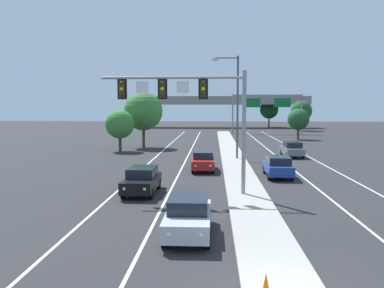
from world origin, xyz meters
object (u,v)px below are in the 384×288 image
Objects in this scene: car_oncoming_black at (142,180)px; tree_far_left_c at (143,111)px; car_receding_blue at (278,166)px; tree_far_right_a at (298,119)px; car_oncoming_silver at (188,216)px; traffic_cone_median_nose at (266,287)px; highway_sign_gantry at (267,101)px; tree_far_right_c at (301,111)px; car_oncoming_red at (203,161)px; overhead_signal_mast at (193,102)px; tree_far_left_b at (120,124)px; tree_far_right_b at (269,110)px; car_receding_grey at (292,149)px; street_lamp_median at (235,101)px.

car_oncoming_black is 0.63× the size of tree_far_left_c.
tree_far_right_a reaches higher than car_receding_blue.
car_oncoming_silver is 51.25m from tree_far_right_a.
traffic_cone_median_nose is at bearing -99.74° from car_receding_blue.
highway_sign_gantry is 33.20m from tree_far_left_c.
tree_far_right_c reaches higher than car_receding_blue.
car_oncoming_red is at bearing -103.67° from highway_sign_gantry.
tree_far_right_c is 1.31× the size of tree_far_right_a.
overhead_signal_mast reaches higher than tree_far_left_b.
car_oncoming_red is 0.92× the size of tree_far_left_b.
traffic_cone_median_nose is (-3.43, -19.98, -0.31)m from car_receding_blue.
overhead_signal_mast is at bearing 91.56° from car_oncoming_silver.
traffic_cone_median_nose is 0.15× the size of tree_far_left_b.
overhead_signal_mast is at bearing -132.44° from car_receding_blue.
tree_far_left_c is (-7.87, 35.26, 3.82)m from car_oncoming_silver.
car_oncoming_black and car_receding_blue have the same top height.
overhead_signal_mast is 11.44× the size of traffic_cone_median_nose.
car_oncoming_black is at bearing -104.97° from highway_sign_gantry.
tree_far_right_b reaches higher than tree_far_right_a.
highway_sign_gantry is 2.70× the size of tree_far_right_a.
highway_sign_gantry is at bearing 79.80° from car_oncoming_silver.
car_receding_grey is at bearing -103.02° from tree_far_right_a.
tree_far_left_b is 30.47m from tree_far_right_a.
traffic_cone_median_nose is 80.61m from tree_far_right_c.
tree_far_right_c is (8.72, 10.38, -1.95)m from highway_sign_gantry.
overhead_signal_mast is 1.19× the size of tree_far_left_c.
tree_far_left_c is at bearing 134.11° from street_lamp_median.
tree_far_left_c is (-19.09, -27.12, -1.53)m from highway_sign_gantry.
car_oncoming_black is (-3.32, 7.97, 0.00)m from car_oncoming_silver.
overhead_signal_mast is 8.87m from car_oncoming_silver.
tree_far_right_b is (15.10, 88.04, 3.58)m from car_oncoming_silver.
street_lamp_median is at bearing 82.49° from car_oncoming_silver.
tree_far_left_b reaches higher than car_receding_grey.
traffic_cone_median_nose is at bearing -97.68° from tree_far_right_b.
tree_far_left_c is 5.11m from tree_far_left_b.
tree_far_right_b reaches higher than car_oncoming_black.
car_receding_blue is 6.07× the size of traffic_cone_median_nose.
car_oncoming_red is 0.34× the size of highway_sign_gantry.
car_oncoming_red and car_receding_grey have the same top height.
car_receding_grey is 0.70× the size of tree_far_right_c.
car_receding_blue is (2.71, -9.75, -4.97)m from street_lamp_median.
car_oncoming_red is 59.30m from tree_far_right_c.
car_receding_grey is 0.63× the size of tree_far_left_c.
highway_sign_gantry reaches higher than tree_far_left_b.
car_oncoming_silver is 8.63m from car_oncoming_black.
tree_far_left_b is (-9.89, 30.80, 2.36)m from car_oncoming_silver.
car_receding_blue is 0.34× the size of highway_sign_gantry.
car_oncoming_black is at bearing -146.08° from car_receding_blue.
tree_far_left_b is at bearing 167.36° from car_receding_grey.
highway_sign_gantry is at bearing -130.01° from tree_far_right_c.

